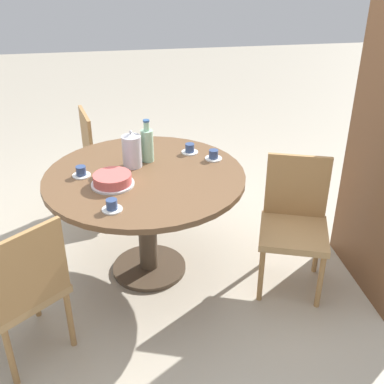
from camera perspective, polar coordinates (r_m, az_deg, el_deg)
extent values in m
plane|color=#B2A893|center=(3.42, -5.06, -9.06)|extent=(14.00, 14.00, 0.00)
cylinder|color=#473828|center=(3.41, -5.07, -8.86)|extent=(0.51, 0.51, 0.03)
cylinder|color=#473828|center=(3.21, -5.34, -3.88)|extent=(0.12, 0.12, 0.67)
cylinder|color=brown|center=(3.03, -5.64, 1.78)|extent=(1.27, 1.27, 0.04)
cylinder|color=#A87A47|center=(3.98, -5.89, 0.11)|extent=(0.03, 0.03, 0.39)
cylinder|color=#A87A47|center=(4.29, -7.22, 2.26)|extent=(0.03, 0.03, 0.39)
cylinder|color=#A87A47|center=(3.91, -10.96, -0.80)|extent=(0.03, 0.03, 0.39)
cylinder|color=#A87A47|center=(4.23, -11.93, 1.44)|extent=(0.03, 0.03, 0.39)
cube|color=tan|center=(4.00, -9.24, 3.53)|extent=(0.50, 0.50, 0.04)
cube|color=#A87A47|center=(3.88, -12.35, 6.19)|extent=(0.40, 0.11, 0.43)
cylinder|color=#A87A47|center=(3.08, -18.24, -11.00)|extent=(0.03, 0.03, 0.39)
cylinder|color=#A87A47|center=(2.83, -14.27, -14.36)|extent=(0.03, 0.03, 0.39)
cylinder|color=#A87A47|center=(2.72, -20.71, -17.79)|extent=(0.03, 0.03, 0.39)
cube|color=tan|center=(2.76, -20.10, -10.87)|extent=(0.59, 0.59, 0.04)
cube|color=#A87A47|center=(2.47, -18.70, -8.77)|extent=(0.27, 0.32, 0.43)
cylinder|color=#A87A47|center=(3.07, 8.18, -9.72)|extent=(0.03, 0.03, 0.39)
cylinder|color=#A87A47|center=(3.09, 14.95, -10.21)|extent=(0.03, 0.03, 0.39)
cylinder|color=#A87A47|center=(3.36, 8.49, -5.94)|extent=(0.03, 0.03, 0.39)
cylinder|color=#A87A47|center=(3.38, 14.62, -6.42)|extent=(0.03, 0.03, 0.39)
cube|color=tan|center=(3.10, 11.95, -4.79)|extent=(0.53, 0.53, 0.04)
cube|color=#A87A47|center=(3.15, 12.35, 0.73)|extent=(0.15, 0.39, 0.43)
cube|color=brown|center=(3.40, 20.47, 7.67)|extent=(0.04, 0.28, 1.94)
cube|color=brown|center=(3.02, 21.61, 4.91)|extent=(0.82, 0.02, 1.94)
cube|color=brown|center=(3.55, 20.72, -9.16)|extent=(0.75, 0.27, 0.04)
cube|color=#28703D|center=(3.54, 19.70, -3.66)|extent=(0.32, 0.21, 0.51)
cube|color=#234793|center=(3.31, 21.18, 5.12)|extent=(0.27, 0.21, 0.41)
cylinder|color=silver|center=(3.10, -7.13, 4.81)|extent=(0.12, 0.12, 0.21)
cone|color=silver|center=(3.06, -7.26, 6.75)|extent=(0.11, 0.11, 0.02)
sphere|color=silver|center=(3.05, -7.28, 7.09)|extent=(0.02, 0.02, 0.02)
cylinder|color=#99C6A3|center=(3.16, -5.32, 5.47)|extent=(0.08, 0.08, 0.21)
cylinder|color=#99C6A3|center=(3.11, -5.43, 7.78)|extent=(0.04, 0.04, 0.06)
cylinder|color=#2D5184|center=(3.10, -5.46, 8.40)|extent=(0.04, 0.04, 0.01)
cylinder|color=silver|center=(2.92, -9.37, 0.94)|extent=(0.26, 0.26, 0.01)
cylinder|color=#C65651|center=(2.90, -9.42, 1.56)|extent=(0.23, 0.23, 0.06)
cylinder|color=silver|center=(3.31, -0.27, 4.76)|extent=(0.11, 0.11, 0.01)
cylinder|color=#334775|center=(3.30, -0.27, 5.27)|extent=(0.06, 0.06, 0.06)
cylinder|color=silver|center=(2.66, -9.44, -2.04)|extent=(0.11, 0.11, 0.01)
cylinder|color=#334775|center=(2.65, -9.49, -1.44)|extent=(0.06, 0.06, 0.06)
cylinder|color=silver|center=(3.07, -12.96, 1.94)|extent=(0.11, 0.11, 0.01)
cylinder|color=#334775|center=(3.05, -13.02, 2.48)|extent=(0.06, 0.06, 0.06)
cylinder|color=silver|center=(3.22, 2.56, 3.99)|extent=(0.11, 0.11, 0.01)
cylinder|color=#334775|center=(3.20, 2.57, 4.52)|extent=(0.06, 0.06, 0.06)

